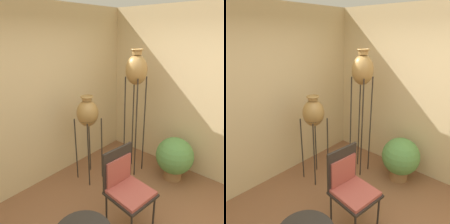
{
  "view_description": "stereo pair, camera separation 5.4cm",
  "coord_description": "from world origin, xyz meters",
  "views": [
    {
      "loc": [
        -1.48,
        -0.98,
        2.3
      ],
      "look_at": [
        0.89,
        1.12,
        1.12
      ],
      "focal_mm": 35.0,
      "sensor_mm": 36.0,
      "label": 1
    },
    {
      "loc": [
        -1.44,
        -1.02,
        2.3
      ],
      "look_at": [
        0.89,
        1.12,
        1.12
      ],
      "focal_mm": 35.0,
      "sensor_mm": 36.0,
      "label": 2
    }
  ],
  "objects": [
    {
      "name": "wall_back",
      "position": [
        0.0,
        1.88,
        1.35
      ],
      "size": [
        7.7,
        0.06,
        2.7
      ],
      "color": "#D1B784",
      "rests_on": "ground_plane"
    },
    {
      "name": "chair",
      "position": [
        0.21,
        0.31,
        0.6
      ],
      "size": [
        0.52,
        0.53,
        1.03
      ],
      "rotation": [
        0.0,
        0.0,
        -0.11
      ],
      "color": "#28231E",
      "rests_on": "ground_plane"
    },
    {
      "name": "potted_plant",
      "position": [
        1.45,
        0.28,
        0.4
      ],
      "size": [
        0.59,
        0.59,
        0.72
      ],
      "color": "olive",
      "rests_on": "ground_plane"
    },
    {
      "name": "vase_stand_tall",
      "position": [
        1.22,
        0.92,
        1.72
      ],
      "size": [
        0.33,
        0.33,
        2.06
      ],
      "color": "#28231E",
      "rests_on": "ground_plane"
    },
    {
      "name": "wall_right",
      "position": [
        1.88,
        0.0,
        1.35
      ],
      "size": [
        0.06,
        7.7,
        2.7
      ],
      "color": "#D1B784",
      "rests_on": "ground_plane"
    },
    {
      "name": "vase_stand_medium",
      "position": [
        0.56,
        1.33,
        1.13
      ],
      "size": [
        0.33,
        0.33,
        1.41
      ],
      "color": "#28231E",
      "rests_on": "ground_plane"
    }
  ]
}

